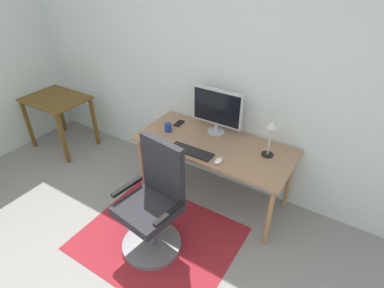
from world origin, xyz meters
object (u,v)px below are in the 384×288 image
(computer_mouse, at_px, (218,161))
(cell_phone, at_px, (179,123))
(desk, at_px, (214,149))
(side_table, at_px, (57,106))
(keyboard, at_px, (191,151))
(office_chair, at_px, (154,209))
(coffee_cup, at_px, (168,127))
(monitor, at_px, (217,109))
(desk_lamp, at_px, (271,132))

(computer_mouse, distance_m, cell_phone, 0.81)
(desk, relative_size, side_table, 2.02)
(desk, relative_size, cell_phone, 11.19)
(desk, xyz_separation_m, computer_mouse, (0.18, -0.25, 0.08))
(keyboard, height_order, office_chair, office_chair)
(keyboard, relative_size, office_chair, 0.41)
(computer_mouse, xyz_separation_m, side_table, (-2.41, 0.10, -0.12))
(computer_mouse, xyz_separation_m, office_chair, (-0.32, -0.56, -0.29))
(coffee_cup, xyz_separation_m, side_table, (-1.70, -0.10, -0.15))
(monitor, distance_m, coffee_cup, 0.55)
(coffee_cup, distance_m, side_table, 1.71)
(desk, bearing_deg, computer_mouse, -54.00)
(monitor, height_order, computer_mouse, monitor)
(coffee_cup, xyz_separation_m, cell_phone, (0.01, 0.20, -0.04))
(office_chair, bearing_deg, cell_phone, 119.00)
(monitor, distance_m, cell_phone, 0.51)
(monitor, xyz_separation_m, computer_mouse, (0.27, -0.46, -0.26))
(coffee_cup, bearing_deg, desk, 4.73)
(desk_lamp, bearing_deg, cell_phone, 176.55)
(computer_mouse, xyz_separation_m, coffee_cup, (-0.71, 0.21, 0.03))
(keyboard, height_order, computer_mouse, computer_mouse)
(coffee_cup, relative_size, desk_lamp, 0.26)
(desk_lamp, bearing_deg, keyboard, -152.22)
(computer_mouse, height_order, cell_phone, computer_mouse)
(monitor, xyz_separation_m, keyboard, (-0.02, -0.45, -0.26))
(coffee_cup, height_order, office_chair, office_chair)
(monitor, height_order, desk_lamp, monitor)
(keyboard, bearing_deg, side_table, 177.44)
(computer_mouse, distance_m, office_chair, 0.71)
(keyboard, bearing_deg, monitor, 87.09)
(keyboard, relative_size, desk_lamp, 1.19)
(desk, height_order, monitor, monitor)
(cell_phone, relative_size, desk_lamp, 0.39)
(coffee_cup, height_order, desk_lamp, desk_lamp)
(computer_mouse, bearing_deg, cell_phone, 150.08)
(office_chair, bearing_deg, computer_mouse, 67.86)
(desk, xyz_separation_m, monitor, (-0.09, 0.21, 0.34))
(cell_phone, bearing_deg, computer_mouse, -32.73)
(desk, bearing_deg, coffee_cup, -175.27)
(coffee_cup, bearing_deg, computer_mouse, -16.27)
(monitor, bearing_deg, cell_phone, -172.74)
(desk, xyz_separation_m, side_table, (-2.23, -0.15, -0.04))
(cell_phone, distance_m, desk_lamp, 1.07)
(desk, height_order, keyboard, keyboard)
(desk, xyz_separation_m, desk_lamp, (0.52, 0.09, 0.32))
(side_table, bearing_deg, computer_mouse, -2.48)
(cell_phone, height_order, desk_lamp, desk_lamp)
(coffee_cup, distance_m, cell_phone, 0.20)
(computer_mouse, height_order, office_chair, office_chair)
(monitor, relative_size, desk_lamp, 1.51)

